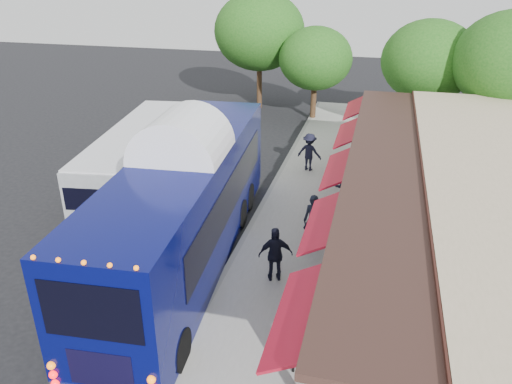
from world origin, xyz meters
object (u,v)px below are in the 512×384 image
Objects in this scene: coach_bus at (186,201)px; city_bus at (137,155)px; sign_board at (294,346)px; ped_b at (345,187)px; ped_c at (276,254)px; ped_d at (309,152)px; ped_a at (313,221)px.

coach_bus is 1.29× the size of city_bus.
sign_board is at bearing -55.23° from city_bus.
ped_b is 6.04m from ped_c.
coach_bus is 7.17× the size of ped_c.
sign_board is at bearing 80.09° from ped_b.
ped_b is at bearing -124.27° from ped_c.
ped_d is at bearing -106.10° from ped_c.
city_bus is at bearing 135.42° from sign_board.
coach_bus is 11.35× the size of sign_board.
coach_bus is at bearing 83.65° from ped_d.
ped_d is (7.38, 3.52, -0.43)m from city_bus.
city_bus is at bearing 36.64° from ped_d.
ped_c reaches higher than ped_b.
ped_c is at bearing 66.41° from ped_b.
ped_c is at bearing 111.52° from sign_board.
ped_a is at bearing 110.98° from ped_d.
city_bus is 5.67× the size of ped_b.
ped_b is at bearing 90.68° from sign_board.
ped_a is at bearing 19.65° from coach_bus.
ped_d is (-1.23, 7.12, -0.04)m from ped_a.
ped_d is at bearing 105.81° from ped_a.
coach_bus is at bearing 38.97° from ped_b.
sign_board is (4.50, -4.46, -1.32)m from coach_bus.
coach_bus reaches higher than ped_d.
ped_d reaches higher than sign_board.
ped_a reaches higher than ped_d.
sign_board is (1.29, -3.80, -0.13)m from ped_c.
ped_a is 1.06× the size of ped_b.
coach_bus is 4.57m from ped_a.
ped_c is (7.78, -6.04, -0.43)m from city_bus.
ped_c is 4.02m from sign_board.
city_bus is at bearing 163.30° from ped_a.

